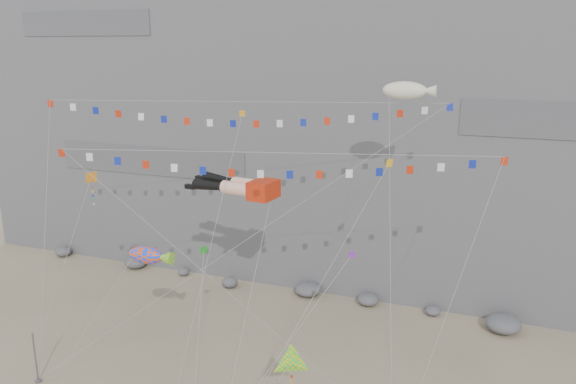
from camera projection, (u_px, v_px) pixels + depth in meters
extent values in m
cube|color=slate|center=(353.00, 34.00, 62.42)|extent=(80.00, 28.00, 50.00)
cylinder|color=slate|center=(35.00, 358.00, 40.50)|extent=(0.12, 0.12, 3.93)
cube|color=red|center=(263.00, 190.00, 42.19)|extent=(2.02, 2.56, 1.38)
cylinder|color=#FFB79F|center=(236.00, 189.00, 42.56)|extent=(2.46, 1.35, 1.02)
sphere|color=black|center=(224.00, 187.00, 43.10)|extent=(0.93, 0.93, 0.93)
cone|color=black|center=(209.00, 186.00, 43.77)|extent=(2.88, 1.25, 0.95)
cube|color=black|center=(190.00, 187.00, 44.72)|extent=(0.95, 0.53, 0.34)
cylinder|color=#FFB79F|center=(246.00, 185.00, 43.72)|extent=(2.46, 1.35, 1.02)
sphere|color=black|center=(234.00, 183.00, 44.27)|extent=(0.93, 0.93, 0.93)
cone|color=black|center=(219.00, 179.00, 44.88)|extent=(2.90, 1.26, 1.02)
cube|color=black|center=(201.00, 178.00, 45.78)|extent=(0.95, 0.53, 0.34)
cylinder|color=gray|center=(241.00, 315.00, 36.82)|extent=(0.03, 0.03, 19.87)
cylinder|color=gray|center=(143.00, 239.00, 41.75)|extent=(0.03, 0.03, 25.51)
cube|color=slate|center=(39.00, 379.00, 41.27)|extent=(0.16, 0.16, 0.10)
cylinder|color=gray|center=(336.00, 292.00, 35.96)|extent=(0.03, 0.03, 19.83)
cylinder|color=gray|center=(61.00, 275.00, 42.05)|extent=(0.03, 0.03, 15.35)
cube|color=slate|center=(30.00, 372.00, 42.11)|extent=(0.16, 0.16, 0.10)
cylinder|color=gray|center=(100.00, 318.00, 40.80)|extent=(0.03, 0.03, 11.60)
cube|color=slate|center=(54.00, 380.00, 41.13)|extent=(0.16, 0.16, 0.10)
cylinder|color=gray|center=(399.00, 257.00, 36.86)|extent=(0.03, 0.03, 24.64)
cylinder|color=gray|center=(208.00, 256.00, 39.71)|extent=(0.03, 0.03, 23.43)
cylinder|color=gray|center=(290.00, 341.00, 37.15)|extent=(0.03, 0.03, 14.53)
cylinder|color=gray|center=(198.00, 341.00, 37.14)|extent=(0.03, 0.03, 12.87)
cylinder|color=gray|center=(313.00, 298.00, 36.28)|extent=(0.03, 0.03, 21.12)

